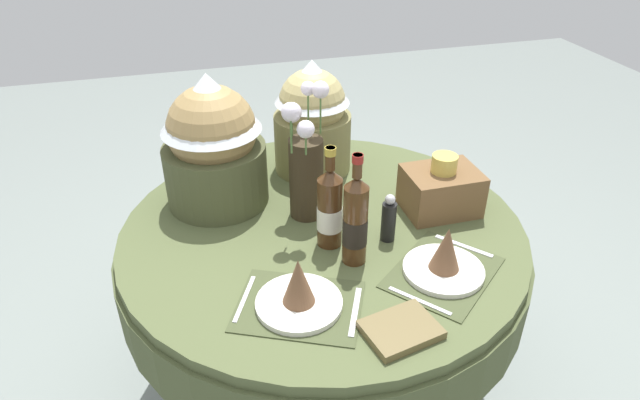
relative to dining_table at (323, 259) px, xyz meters
The scene contains 12 objects.
ground 0.61m from the dining_table, ahead, with size 8.00×8.00×0.00m, color gray.
dining_table is the anchor object (origin of this frame).
place_setting_left 0.44m from the dining_table, 115.22° to the right, with size 0.42×0.38×0.16m.
place_setting_right 0.47m from the dining_table, 50.61° to the right, with size 0.43×0.42×0.16m.
flower_vase 0.35m from the dining_table, 113.51° to the left, with size 0.18×0.22×0.46m.
wine_bottle_left 0.29m from the dining_table, 93.58° to the right, with size 0.08×0.08×0.34m.
wine_bottle_centre 0.36m from the dining_table, 78.70° to the right, with size 0.08×0.08×0.36m.
pepper_mill 0.31m from the dining_table, 35.81° to the right, with size 0.05×0.05×0.17m.
book_on_table 0.55m from the dining_table, 83.50° to the right, with size 0.19×0.14×0.02m, color brown.
gift_tub_back_left 0.56m from the dining_table, 140.73° to the left, with size 0.35×0.35×0.47m.
gift_tub_back_centre 0.55m from the dining_table, 79.75° to the left, with size 0.29×0.29×0.44m.
woven_basket_side_right 0.47m from the dining_table, ahead, with size 0.25×0.19×0.21m.
Camera 1 is at (-0.42, -1.48, 1.82)m, focal length 31.35 mm.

